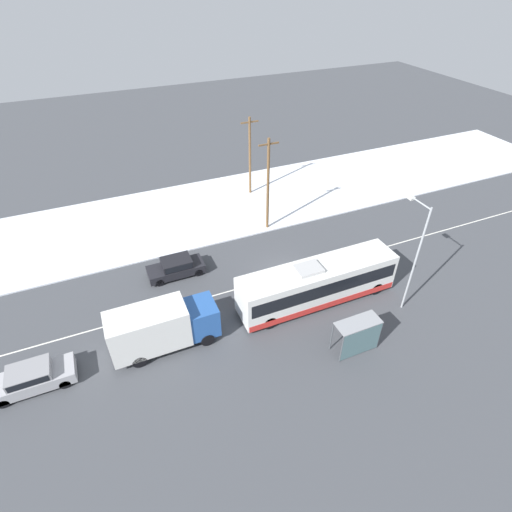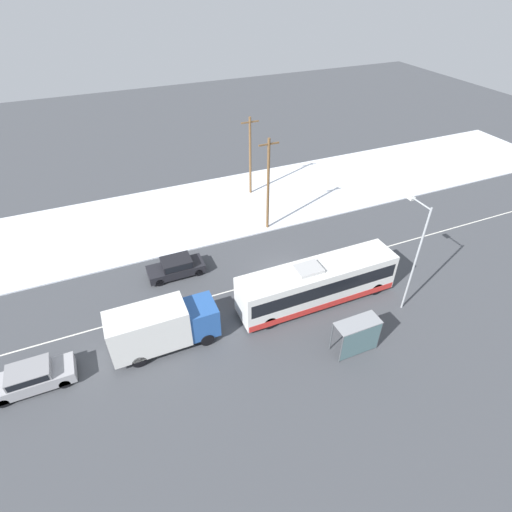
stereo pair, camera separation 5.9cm
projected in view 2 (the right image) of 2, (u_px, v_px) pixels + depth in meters
name	position (u px, v px, depth m)	size (l,w,h in m)	color
ground_plane	(284.00, 276.00, 31.45)	(120.00, 120.00, 0.00)	#424449
snow_lot	(231.00, 204.00, 40.32)	(80.00, 11.98, 0.12)	silver
lane_marking_center	(284.00, 276.00, 31.45)	(60.00, 0.12, 0.00)	silver
city_bus	(317.00, 283.00, 28.26)	(11.67, 2.57, 3.34)	white
box_truck	(161.00, 326.00, 24.82)	(6.74, 2.30, 3.23)	silver
sedan_car	(176.00, 266.00, 31.11)	(4.36, 1.80, 1.47)	black
parked_car_near_truck	(32.00, 376.00, 22.98)	(4.50, 1.80, 1.52)	#9E9EA3
pedestrian_at_stop	(351.00, 328.00, 25.81)	(0.56, 0.25, 1.56)	#23232D
bus_shelter	(359.00, 334.00, 24.44)	(2.86, 1.20, 2.40)	gray
streetlamp	(415.00, 247.00, 25.85)	(0.36, 2.19, 8.23)	#9EA3A8
utility_pole_roadside	(268.00, 184.00, 34.24)	(1.80, 0.24, 8.55)	brown
utility_pole_snowlot	(250.00, 156.00, 39.73)	(1.80, 0.24, 8.06)	brown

